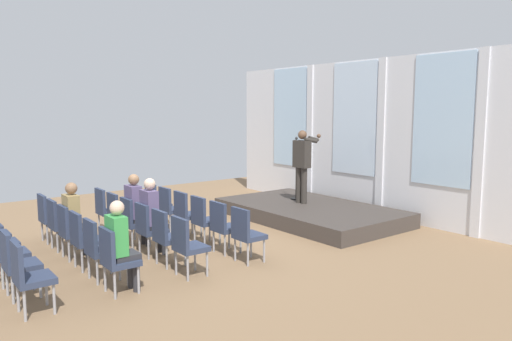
{
  "coord_description": "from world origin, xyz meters",
  "views": [
    {
      "loc": [
        7.95,
        -4.24,
        2.55
      ],
      "look_at": [
        -0.09,
        2.01,
        1.26
      ],
      "focal_mm": 33.72,
      "sensor_mm": 36.0,
      "label": 1
    }
  ],
  "objects_px": {
    "chair_r0_c3": "(203,217)",
    "chair_r2_c1": "(59,221)",
    "chair_r0_c0": "(156,201)",
    "chair_r0_c2": "(186,211)",
    "chair_r0_c1": "(170,206)",
    "chair_r2_c5": "(115,257)",
    "chair_r2_c0": "(49,215)",
    "chair_r1_c2": "(132,219)",
    "speaker": "(302,161)",
    "chair_r2_c2": "(70,228)",
    "audience_r2_c5": "(121,242)",
    "chair_r2_c3": "(83,237)",
    "chair_r2_c4": "(98,246)",
    "chair_r1_c1": "(118,213)",
    "chair_r1_c3": "(148,226)",
    "chair_r3_c3": "(6,249)",
    "audience_r1_c2": "(136,207)",
    "chair_r3_c4": "(16,260)",
    "audience_r2_c2": "(75,216)",
    "chair_r0_c4": "(223,224)",
    "chair_r3_c5": "(28,273)",
    "chair_r1_c4": "(166,234)",
    "audience_r1_c3": "(152,213)",
    "chair_r1_c5": "(187,243)",
    "mic_stand": "(296,186)",
    "chair_r0_c5": "(246,231)"
  },
  "relations": [
    {
      "from": "chair_r1_c3",
      "to": "chair_r1_c5",
      "type": "distance_m",
      "value": 1.34
    },
    {
      "from": "mic_stand",
      "to": "audience_r1_c3",
      "type": "relative_size",
      "value": 1.13
    },
    {
      "from": "chair_r0_c3",
      "to": "chair_r1_c2",
      "type": "bearing_deg",
      "value": -120.78
    },
    {
      "from": "chair_r3_c3",
      "to": "audience_r1_c2",
      "type": "bearing_deg",
      "value": 106.05
    },
    {
      "from": "chair_r0_c0",
      "to": "chair_r2_c0",
      "type": "height_order",
      "value": "same"
    },
    {
      "from": "chair_r0_c0",
      "to": "chair_r0_c2",
      "type": "relative_size",
      "value": 1.0
    },
    {
      "from": "chair_r2_c3",
      "to": "chair_r2_c4",
      "type": "distance_m",
      "value": 0.67
    },
    {
      "from": "chair_r0_c2",
      "to": "chair_r0_c4",
      "type": "distance_m",
      "value": 1.34
    },
    {
      "from": "speaker",
      "to": "chair_r2_c5",
      "type": "distance_m",
      "value": 5.81
    },
    {
      "from": "mic_stand",
      "to": "audience_r1_c2",
      "type": "height_order",
      "value": "mic_stand"
    },
    {
      "from": "chair_r0_c0",
      "to": "chair_r1_c2",
      "type": "distance_m",
      "value": 1.75
    },
    {
      "from": "audience_r1_c2",
      "to": "speaker",
      "type": "bearing_deg",
      "value": 89.76
    },
    {
      "from": "chair_r1_c4",
      "to": "audience_r2_c5",
      "type": "relative_size",
      "value": 0.71
    },
    {
      "from": "speaker",
      "to": "chair_r2_c2",
      "type": "height_order",
      "value": "speaker"
    },
    {
      "from": "speaker",
      "to": "chair_r2_c4",
      "type": "distance_m",
      "value": 5.62
    },
    {
      "from": "chair_r1_c2",
      "to": "audience_r2_c5",
      "type": "bearing_deg",
      "value": -27.43
    },
    {
      "from": "audience_r1_c3",
      "to": "chair_r2_c2",
      "type": "bearing_deg",
      "value": -119.1
    },
    {
      "from": "chair_r1_c4",
      "to": "chair_r2_c1",
      "type": "height_order",
      "value": "same"
    },
    {
      "from": "chair_r0_c3",
      "to": "chair_r2_c1",
      "type": "xyz_separation_m",
      "value": [
        -1.34,
        -2.25,
        0.0
      ]
    },
    {
      "from": "chair_r0_c3",
      "to": "chair_r1_c4",
      "type": "distance_m",
      "value": 1.31
    },
    {
      "from": "chair_r0_c4",
      "to": "chair_r0_c0",
      "type": "bearing_deg",
      "value": 180.0
    },
    {
      "from": "chair_r0_c0",
      "to": "audience_r2_c5",
      "type": "xyz_separation_m",
      "value": [
        3.35,
        -2.17,
        0.2
      ]
    },
    {
      "from": "chair_r2_c2",
      "to": "audience_r2_c2",
      "type": "relative_size",
      "value": 0.71
    },
    {
      "from": "audience_r1_c2",
      "to": "chair_r3_c5",
      "type": "height_order",
      "value": "audience_r1_c2"
    },
    {
      "from": "chair_r1_c1",
      "to": "audience_r2_c2",
      "type": "distance_m",
      "value": 1.26
    },
    {
      "from": "audience_r1_c3",
      "to": "chair_r2_c0",
      "type": "distance_m",
      "value": 2.35
    },
    {
      "from": "chair_r0_c1",
      "to": "chair_r2_c5",
      "type": "xyz_separation_m",
      "value": [
        2.68,
        -2.25,
        0.0
      ]
    },
    {
      "from": "chair_r1_c2",
      "to": "chair_r2_c4",
      "type": "bearing_deg",
      "value": -40.02
    },
    {
      "from": "audience_r2_c2",
      "to": "chair_r3_c3",
      "type": "distance_m",
      "value": 1.39
    },
    {
      "from": "chair_r2_c4",
      "to": "chair_r3_c4",
      "type": "distance_m",
      "value": 1.12
    },
    {
      "from": "chair_r0_c1",
      "to": "audience_r1_c3",
      "type": "xyz_separation_m",
      "value": [
        1.34,
        -1.05,
        0.23
      ]
    },
    {
      "from": "chair_r2_c2",
      "to": "chair_r2_c4",
      "type": "distance_m",
      "value": 1.34
    },
    {
      "from": "chair_r1_c2",
      "to": "chair_r3_c3",
      "type": "height_order",
      "value": "same"
    },
    {
      "from": "mic_stand",
      "to": "audience_r2_c2",
      "type": "relative_size",
      "value": 1.17
    },
    {
      "from": "chair_r2_c1",
      "to": "audience_r2_c5",
      "type": "bearing_deg",
      "value": 1.74
    },
    {
      "from": "chair_r0_c0",
      "to": "audience_r2_c2",
      "type": "distance_m",
      "value": 2.55
    },
    {
      "from": "audience_r1_c2",
      "to": "chair_r2_c4",
      "type": "xyz_separation_m",
      "value": [
        1.34,
        -1.2,
        -0.23
      ]
    },
    {
      "from": "chair_r1_c1",
      "to": "chair_r1_c3",
      "type": "xyz_separation_m",
      "value": [
        1.34,
        0.0,
        0.0
      ]
    },
    {
      "from": "chair_r1_c1",
      "to": "chair_r2_c1",
      "type": "xyz_separation_m",
      "value": [
        0.0,
        -1.12,
        0.0
      ]
    },
    {
      "from": "chair_r2_c0",
      "to": "audience_r2_c5",
      "type": "xyz_separation_m",
      "value": [
        3.35,
        0.08,
        0.2
      ]
    },
    {
      "from": "audience_r2_c5",
      "to": "audience_r2_c2",
      "type": "bearing_deg",
      "value": -179.99
    },
    {
      "from": "chair_r1_c2",
      "to": "chair_r3_c5",
      "type": "xyz_separation_m",
      "value": [
        2.01,
        -2.25,
        0.0
      ]
    },
    {
      "from": "chair_r2_c3",
      "to": "chair_r0_c2",
      "type": "bearing_deg",
      "value": 106.58
    },
    {
      "from": "speaker",
      "to": "chair_r0_c4",
      "type": "distance_m",
      "value": 3.51
    },
    {
      "from": "chair_r1_c4",
      "to": "chair_r3_c4",
      "type": "xyz_separation_m",
      "value": [
        0.0,
        -2.25,
        0.0
      ]
    },
    {
      "from": "chair_r0_c0",
      "to": "chair_r3_c3",
      "type": "relative_size",
      "value": 1.0
    },
    {
      "from": "chair_r2_c3",
      "to": "chair_r3_c3",
      "type": "bearing_deg",
      "value": -90.0
    },
    {
      "from": "chair_r0_c5",
      "to": "chair_r1_c3",
      "type": "relative_size",
      "value": 1.0
    },
    {
      "from": "chair_r0_c1",
      "to": "audience_r2_c5",
      "type": "height_order",
      "value": "audience_r2_c5"
    },
    {
      "from": "chair_r0_c2",
      "to": "chair_r0_c1",
      "type": "bearing_deg",
      "value": 180.0
    }
  ]
}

